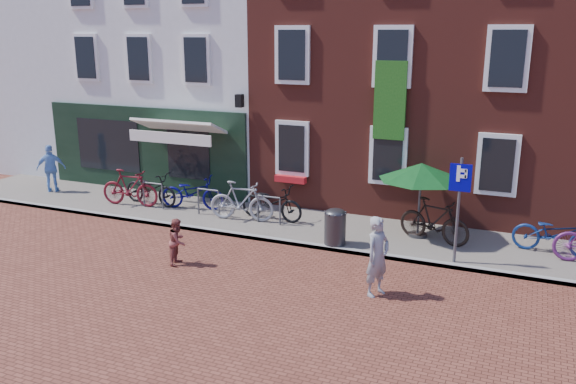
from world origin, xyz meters
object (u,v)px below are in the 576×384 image
at_px(bicycle_2, 193,192).
at_px(parasol, 421,169).
at_px(boy, 178,241).
at_px(cafe_person, 51,168).
at_px(bicycle_0, 151,188).
at_px(bicycle_1, 130,188).
at_px(bicycle_4, 272,202).
at_px(parking_sign, 459,194).
at_px(bicycle_5, 434,221).
at_px(bicycle_6, 555,234).
at_px(litter_bin, 335,225).
at_px(bicycle_3, 242,201).
at_px(woman, 378,256).

bearing_deg(bicycle_2, parasol, -99.94).
height_order(boy, cafe_person, cafe_person).
distance_m(parasol, bicycle_0, 8.60).
height_order(bicycle_1, bicycle_4, bicycle_1).
distance_m(parking_sign, bicycle_5, 1.81).
relative_size(parasol, bicycle_4, 1.13).
relative_size(bicycle_1, bicycle_6, 0.97).
distance_m(boy, cafe_person, 8.43).
distance_m(cafe_person, bicycle_0, 4.11).
height_order(litter_bin, bicycle_0, bicycle_0).
bearing_deg(bicycle_0, bicycle_4, -83.53).
distance_m(bicycle_3, bicycle_6, 8.44).
height_order(boy, bicycle_0, bicycle_0).
relative_size(cafe_person, bicycle_0, 0.81).
bearing_deg(bicycle_2, cafe_person, 79.72).
height_order(parking_sign, boy, parking_sign).
height_order(bicycle_3, bicycle_5, same).
xyz_separation_m(bicycle_1, bicycle_5, (9.47, 0.34, 0.00)).
height_order(woman, bicycle_6, woman).
bearing_deg(boy, bicycle_3, -10.88).
xyz_separation_m(bicycle_2, bicycle_6, (10.37, 0.15, 0.00)).
height_order(parasol, boy, parasol).
relative_size(boy, bicycle_0, 0.57).
relative_size(bicycle_4, bicycle_6, 1.00).
relative_size(parking_sign, boy, 2.24).
bearing_deg(bicycle_2, boy, -164.28).
relative_size(parking_sign, bicycle_0, 1.28).
xyz_separation_m(litter_bin, bicycle_6, (5.25, 1.47, -0.00)).
relative_size(parasol, boy, 1.98).
bearing_deg(litter_bin, parking_sign, -1.13).
height_order(boy, bicycle_5, bicycle_5).
bearing_deg(bicycle_5, bicycle_3, 109.15).
height_order(parking_sign, woman, parking_sign).
xyz_separation_m(parasol, cafe_person, (-12.59, -0.25, -1.07)).
bearing_deg(parking_sign, bicycle_3, 171.58).
relative_size(litter_bin, woman, 0.59).
bearing_deg(bicycle_5, parking_sign, -134.28).
xyz_separation_m(parking_sign, bicycle_4, (-5.44, 1.34, -1.17)).
bearing_deg(bicycle_0, bicycle_1, 131.67).
relative_size(bicycle_0, bicycle_3, 1.03).
distance_m(parasol, bicycle_1, 9.12).
bearing_deg(woman, boy, 116.54).
height_order(cafe_person, bicycle_5, cafe_person).
xyz_separation_m(litter_bin, parasol, (1.87, 1.47, 1.35)).
bearing_deg(bicycle_0, parasol, -82.62).
distance_m(cafe_person, bicycle_5, 13.06).
distance_m(litter_bin, bicycle_5, 2.62).
relative_size(parking_sign, parasol, 1.13).
relative_size(bicycle_2, bicycle_5, 1.03).
bearing_deg(woman, parking_sign, -5.14).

